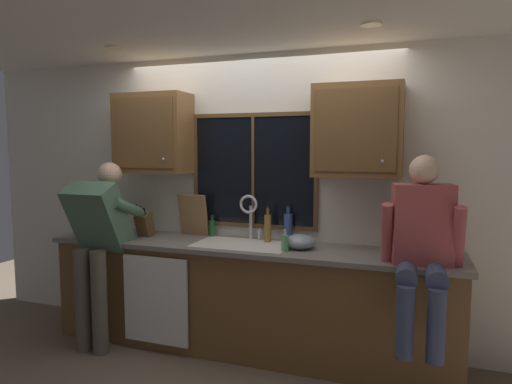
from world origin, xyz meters
TOP-DOWN VIEW (x-y plane):
  - back_wall at (0.00, 0.06)m, footprint 5.81×0.12m
  - ceiling_downlight_left at (-1.02, -0.60)m, footprint 0.14×0.14m
  - ceiling_downlight_right at (1.02, -0.60)m, footprint 0.14×0.14m
  - window_glass at (-0.02, -0.01)m, footprint 1.10×0.02m
  - window_frame_top at (-0.02, -0.02)m, footprint 1.17×0.02m
  - window_frame_bottom at (-0.02, -0.02)m, footprint 1.17×0.02m
  - window_frame_left at (-0.59, -0.02)m, footprint 0.03×0.02m
  - window_frame_right at (0.55, -0.02)m, footprint 0.03×0.02m
  - window_mullion_center at (-0.02, -0.02)m, footprint 0.02×0.02m
  - lower_cabinet_run at (0.00, -0.29)m, footprint 3.41×0.58m
  - countertop at (0.00, -0.31)m, footprint 3.47×0.62m
  - dishwasher_front at (-0.68, -0.61)m, footprint 0.60×0.02m
  - upper_cabinet_left at (-0.94, -0.17)m, footprint 0.68×0.36m
  - upper_cabinet_right at (0.90, -0.17)m, footprint 0.68×0.36m
  - sink at (-0.02, -0.30)m, footprint 0.80×0.46m
  - faucet at (-0.01, -0.12)m, footprint 0.18×0.09m
  - person_standing at (-1.21, -0.64)m, footprint 0.53×0.66m
  - person_sitting_on_counter at (1.39, -0.57)m, footprint 0.54×0.63m
  - knife_block at (-0.99, -0.28)m, footprint 0.12×0.18m
  - cutting_board at (-0.59, -0.09)m, footprint 0.28×0.10m
  - mixing_bowl at (0.48, -0.29)m, footprint 0.24×0.24m
  - soap_dispenser at (0.38, -0.41)m, footprint 0.06×0.07m
  - bottle_green_glass at (-0.40, -0.07)m, footprint 0.05×0.05m
  - bottle_tall_clear at (0.15, -0.14)m, footprint 0.06×0.06m
  - bottle_amber_small at (0.32, -0.07)m, footprint 0.08×0.08m

SIDE VIEW (x-z plane):
  - lower_cabinet_run at x=0.00m, z-range 0.00..0.88m
  - dishwasher_front at x=-0.68m, z-range 0.09..0.83m
  - sink at x=-0.02m, z-range 0.72..0.93m
  - countertop at x=0.00m, z-range 0.88..0.92m
  - mixing_bowl at x=0.48m, z-range 0.91..1.04m
  - person_standing at x=-1.21m, z-range 0.17..1.78m
  - soap_dispenser at x=0.38m, z-range 0.90..1.07m
  - bottle_green_glass at x=-0.40m, z-range 0.90..1.10m
  - knife_block at x=-0.99m, z-range 0.87..1.19m
  - window_frame_bottom at x=-0.02m, z-range 1.01..1.05m
  - bottle_tall_clear at x=0.15m, z-range 0.89..1.20m
  - bottle_amber_small at x=0.32m, z-range 0.89..1.20m
  - person_sitting_on_counter at x=1.39m, z-range 0.47..1.73m
  - cutting_board at x=-0.59m, z-range 0.92..1.30m
  - faucet at x=-0.01m, z-range 0.97..1.37m
  - back_wall at x=0.00m, z-range 0.00..2.55m
  - window_glass at x=-0.02m, z-range 1.05..2.00m
  - window_frame_left at x=-0.59m, z-range 1.05..2.00m
  - window_frame_right at x=0.55m, z-range 1.05..2.00m
  - window_mullion_center at x=-0.02m, z-range 1.05..2.00m
  - upper_cabinet_left at x=-0.94m, z-range 1.50..2.22m
  - upper_cabinet_right at x=0.90m, z-range 1.50..2.22m
  - window_frame_top at x=-0.02m, z-range 2.00..2.04m
  - ceiling_downlight_left at x=-1.02m, z-range 2.54..2.55m
  - ceiling_downlight_right at x=1.02m, z-range 2.54..2.55m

